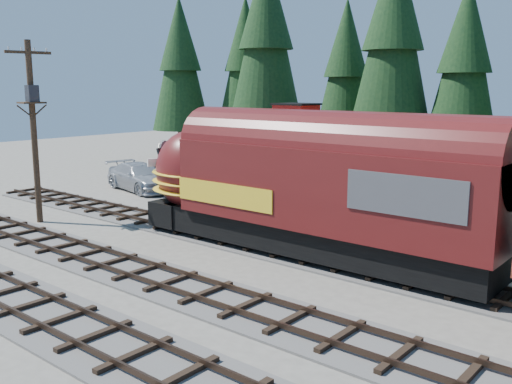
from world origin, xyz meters
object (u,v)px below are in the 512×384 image
Objects in this scene: locomotive at (293,192)px; utility_pole at (33,120)px; pickup_truck_a at (216,191)px; caboose at (285,148)px; pickup_truck_b at (140,177)px; depot at (393,172)px.

utility_pole reaches higher than locomotive.
pickup_truck_a is (4.17, 9.18, -4.55)m from utility_pole.
caboose is 1.12× the size of utility_pole.
caboose is at bearing 91.11° from utility_pole.
utility_pole is 1.55× the size of pickup_truck_a.
pickup_truck_b is (-6.20, -8.40, -1.77)m from caboose.
pickup_truck_b reaches higher than pickup_truck_a.
utility_pole is (-15.16, -10.38, 2.44)m from depot.
depot is 14.45m from caboose.
locomotive is 14.60m from utility_pole.
caboose is (-11.02, 14.00, -0.01)m from locomotive.
depot is 1.21× the size of caboose.
locomotive is 2.68× the size of pickup_truck_b.
utility_pole is 11.06m from pickup_truck_a.
utility_pole reaches higher than depot.
pickup_truck_a is (-9.65, 5.29, -1.88)m from locomotive.
depot is at bearing 44.44° from utility_pole.
locomotive is 1.83× the size of utility_pole.
pickup_truck_b is at bearing 119.73° from utility_pole.
pickup_truck_b is at bearing -177.22° from depot.
depot is 18.54m from utility_pole.
caboose is 18.30m from utility_pole.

